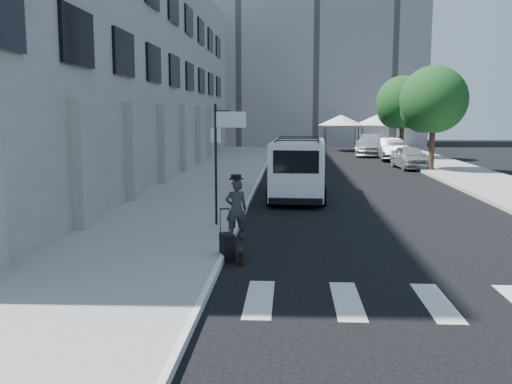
# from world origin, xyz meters

# --- Properties ---
(ground) EXTENTS (120.00, 120.00, 0.00)m
(ground) POSITION_xyz_m (0.00, 0.00, 0.00)
(ground) COLOR black
(ground) RESTS_ON ground
(sidewalk_left) EXTENTS (4.50, 48.00, 0.15)m
(sidewalk_left) POSITION_xyz_m (-4.25, 16.00, 0.07)
(sidewalk_left) COLOR gray
(sidewalk_left) RESTS_ON ground
(sidewalk_right) EXTENTS (4.00, 56.00, 0.15)m
(sidewalk_right) POSITION_xyz_m (9.00, 20.00, 0.07)
(sidewalk_right) COLOR gray
(sidewalk_right) RESTS_ON ground
(building_left) EXTENTS (10.00, 44.00, 12.00)m
(building_left) POSITION_xyz_m (-11.50, 18.00, 6.00)
(building_left) COLOR gray
(building_left) RESTS_ON ground
(building_far) EXTENTS (22.00, 12.00, 25.00)m
(building_far) POSITION_xyz_m (2.00, 50.00, 12.50)
(building_far) COLOR slate
(building_far) RESTS_ON ground
(sign_pole) EXTENTS (1.03, 0.07, 3.50)m
(sign_pole) POSITION_xyz_m (-2.36, 3.20, 2.65)
(sign_pole) COLOR black
(sign_pole) RESTS_ON sidewalk_left
(tree_near) EXTENTS (3.80, 3.83, 6.03)m
(tree_near) POSITION_xyz_m (7.50, 20.15, 3.97)
(tree_near) COLOR black
(tree_near) RESTS_ON ground
(tree_far) EXTENTS (3.80, 3.83, 6.03)m
(tree_far) POSITION_xyz_m (7.50, 29.15, 3.97)
(tree_far) COLOR black
(tree_far) RESTS_ON ground
(tent_left) EXTENTS (4.00, 4.00, 3.20)m
(tent_left) POSITION_xyz_m (4.00, 38.00, 2.71)
(tent_left) COLOR black
(tent_left) RESTS_ON ground
(tent_right) EXTENTS (4.00, 4.00, 3.20)m
(tent_right) POSITION_xyz_m (7.20, 38.50, 2.71)
(tent_right) COLOR black
(tent_right) RESTS_ON ground
(businessman) EXTENTS (0.68, 0.53, 1.63)m
(businessman) POSITION_xyz_m (-1.90, 2.00, 0.82)
(businessman) COLOR #313033
(businessman) RESTS_ON ground
(briefcase) EXTENTS (0.17, 0.45, 0.34)m
(briefcase) POSITION_xyz_m (-1.57, -0.56, 0.17)
(briefcase) COLOR black
(briefcase) RESTS_ON ground
(suitcase) EXTENTS (0.41, 0.50, 1.19)m
(suitcase) POSITION_xyz_m (-1.90, -0.25, 0.32)
(suitcase) COLOR black
(suitcase) RESTS_ON ground
(cargo_van) EXTENTS (2.36, 6.17, 2.29)m
(cargo_van) POSITION_xyz_m (-0.13, 9.63, 1.19)
(cargo_van) COLOR white
(cargo_van) RESTS_ON ground
(parked_car_a) EXTENTS (1.99, 4.26, 1.41)m
(parked_car_a) POSITION_xyz_m (6.80, 21.89, 0.70)
(parked_car_a) COLOR gray
(parked_car_a) RESTS_ON ground
(parked_car_b) EXTENTS (1.99, 4.89, 1.58)m
(parked_car_b) POSITION_xyz_m (6.80, 28.39, 0.79)
(parked_car_b) COLOR #4D4E54
(parked_car_b) RESTS_ON ground
(parked_car_c) EXTENTS (3.16, 6.12, 1.70)m
(parked_car_c) POSITION_xyz_m (5.90, 32.61, 0.85)
(parked_car_c) COLOR #A7A9AF
(parked_car_c) RESTS_ON ground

